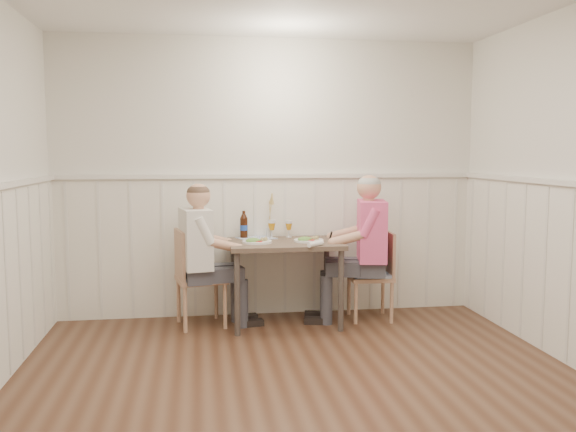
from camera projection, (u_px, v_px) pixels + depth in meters
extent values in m
plane|color=#47291A|center=(314.00, 408.00, 3.68)|extent=(4.50, 4.50, 0.00)
cube|color=silver|center=(270.00, 178.00, 5.76)|extent=(4.00, 0.04, 2.60)
cube|color=silver|center=(509.00, 264.00, 1.34)|extent=(4.00, 0.04, 2.60)
cube|color=white|center=(270.00, 246.00, 5.82)|extent=(3.98, 0.03, 1.30)
cube|color=silver|center=(270.00, 176.00, 5.73)|extent=(3.98, 0.06, 0.04)
cube|color=#503D30|center=(285.00, 244.00, 5.43)|extent=(0.99, 0.70, 0.04)
cylinder|color=#3F3833|center=(237.00, 294.00, 5.11)|extent=(0.05, 0.05, 0.71)
cylinder|color=#3F3833|center=(233.00, 280.00, 5.70)|extent=(0.05, 0.05, 0.71)
cylinder|color=#3F3833|center=(341.00, 291.00, 5.24)|extent=(0.05, 0.05, 0.71)
cylinder|color=#3F3833|center=(326.00, 277.00, 5.83)|extent=(0.05, 0.05, 0.71)
cube|color=#A2795B|center=(370.00, 277.00, 5.63)|extent=(0.41, 0.41, 0.04)
cube|color=#5777B0|center=(370.00, 274.00, 5.63)|extent=(0.37, 0.37, 0.03)
cube|color=#A2795B|center=(389.00, 253.00, 5.62)|extent=(0.05, 0.39, 0.40)
cylinder|color=#A2795B|center=(392.00, 303.00, 5.50)|extent=(0.03, 0.03, 0.37)
cylinder|color=#A2795B|center=(356.00, 304.00, 5.47)|extent=(0.03, 0.03, 0.37)
cylinder|color=#A2795B|center=(383.00, 294.00, 5.83)|extent=(0.03, 0.03, 0.37)
cylinder|color=#A2795B|center=(349.00, 295.00, 5.80)|extent=(0.03, 0.03, 0.37)
cube|color=#A2795B|center=(201.00, 279.00, 5.41)|extent=(0.48, 0.48, 0.04)
cube|color=#5777B0|center=(201.00, 276.00, 5.41)|extent=(0.43, 0.43, 0.03)
cube|color=#A2795B|center=(180.00, 255.00, 5.33)|extent=(0.11, 0.41, 0.43)
cylinder|color=#A2795B|center=(179.00, 301.00, 5.54)|extent=(0.03, 0.03, 0.40)
cylinder|color=#A2795B|center=(216.00, 298.00, 5.66)|extent=(0.03, 0.03, 0.40)
cylinder|color=#A2795B|center=(185.00, 310.00, 5.21)|extent=(0.03, 0.03, 0.40)
cylinder|color=#A2795B|center=(225.00, 306.00, 5.33)|extent=(0.03, 0.03, 0.40)
cube|color=#3F3F47|center=(369.00, 297.00, 5.55)|extent=(0.50, 0.47, 0.45)
cube|color=#3F3F47|center=(347.00, 267.00, 5.53)|extent=(0.48, 0.43, 0.13)
cube|color=pink|center=(370.00, 231.00, 5.49)|extent=(0.32, 0.47, 0.55)
sphere|color=tan|center=(370.00, 187.00, 5.45)|extent=(0.22, 0.22, 0.22)
sphere|color=#A5A5A0|center=(370.00, 184.00, 5.45)|extent=(0.21, 0.21, 0.21)
cube|color=black|center=(330.00, 230.00, 5.50)|extent=(0.03, 0.07, 0.13)
cube|color=#3F3F47|center=(199.00, 305.00, 5.34)|extent=(0.48, 0.45, 0.42)
cube|color=#3F3F47|center=(220.00, 273.00, 5.38)|extent=(0.45, 0.41, 0.12)
cube|color=white|center=(198.00, 239.00, 5.28)|extent=(0.30, 0.45, 0.52)
sphere|color=tan|center=(197.00, 196.00, 5.24)|extent=(0.21, 0.21, 0.21)
sphere|color=#4C3828|center=(197.00, 192.00, 5.24)|extent=(0.20, 0.20, 0.20)
cylinder|color=white|center=(309.00, 240.00, 5.43)|extent=(0.27, 0.27, 0.02)
ellipsoid|color=#3F722D|center=(305.00, 237.00, 5.39)|extent=(0.13, 0.11, 0.05)
sphere|color=#A19155|center=(315.00, 237.00, 5.45)|extent=(0.04, 0.04, 0.04)
cube|color=#86534A|center=(310.00, 238.00, 5.49)|extent=(0.08, 0.05, 0.01)
cylinder|color=white|center=(316.00, 237.00, 5.50)|extent=(0.06, 0.06, 0.03)
cylinder|color=white|center=(257.00, 242.00, 5.35)|extent=(0.26, 0.26, 0.02)
ellipsoid|color=#3F722D|center=(253.00, 239.00, 5.32)|extent=(0.13, 0.11, 0.05)
sphere|color=#A19155|center=(264.00, 239.00, 5.37)|extent=(0.04, 0.04, 0.04)
cylinder|color=silver|center=(289.00, 237.00, 5.70)|extent=(0.06, 0.06, 0.01)
cylinder|color=silver|center=(289.00, 233.00, 5.70)|extent=(0.01, 0.01, 0.07)
cone|color=orange|center=(289.00, 227.00, 5.69)|extent=(0.06, 0.06, 0.06)
cylinder|color=silver|center=(289.00, 222.00, 5.69)|extent=(0.06, 0.06, 0.03)
cylinder|color=silver|center=(272.00, 238.00, 5.64)|extent=(0.06, 0.06, 0.01)
cylinder|color=silver|center=(272.00, 234.00, 5.63)|extent=(0.01, 0.01, 0.08)
cone|color=orange|center=(272.00, 227.00, 5.63)|extent=(0.07, 0.07, 0.07)
cylinder|color=silver|center=(272.00, 221.00, 5.62)|extent=(0.07, 0.07, 0.03)
cylinder|color=black|center=(244.00, 228.00, 5.63)|extent=(0.07, 0.07, 0.19)
cone|color=black|center=(244.00, 216.00, 5.62)|extent=(0.07, 0.07, 0.04)
cylinder|color=black|center=(244.00, 212.00, 5.62)|extent=(0.03, 0.03, 0.03)
cylinder|color=#1F46A5|center=(244.00, 228.00, 5.63)|extent=(0.07, 0.07, 0.05)
cylinder|color=white|center=(316.00, 244.00, 5.15)|extent=(0.17, 0.16, 0.04)
cylinder|color=silver|center=(269.00, 233.00, 5.69)|extent=(0.05, 0.05, 0.09)
cylinder|color=#D5B86A|center=(269.00, 216.00, 5.67)|extent=(0.03, 0.03, 0.29)
cone|color=#D5B86A|center=(269.00, 196.00, 5.65)|extent=(0.04, 0.04, 0.10)
cube|color=#5777B0|center=(256.00, 238.00, 5.63)|extent=(0.39, 0.35, 0.01)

